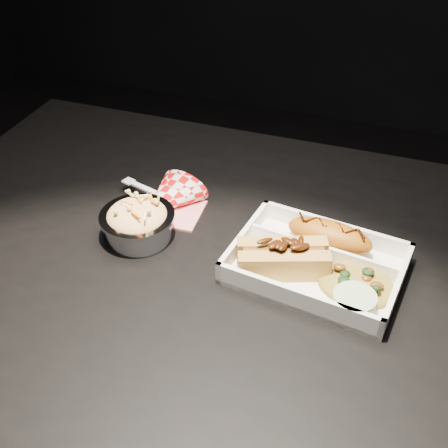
{
  "coord_description": "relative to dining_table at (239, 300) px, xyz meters",
  "views": [
    {
      "loc": [
        0.19,
        -0.63,
        1.33
      ],
      "look_at": [
        -0.03,
        0.0,
        0.81
      ],
      "focal_mm": 45.0,
      "sensor_mm": 36.0,
      "label": 1
    }
  ],
  "objects": [
    {
      "name": "napkin_fork",
      "position": [
        -0.16,
        0.09,
        0.11
      ],
      "size": [
        0.16,
        0.13,
        0.1
      ],
      "rotation": [
        0.0,
        0.0,
        -0.29
      ],
      "color": "red",
      "rests_on": "dining_table"
    },
    {
      "name": "fried_pastry",
      "position": [
        0.13,
        0.07,
        0.12
      ],
      "size": [
        0.14,
        0.07,
        0.05
      ],
      "primitive_type": "ellipsoid",
      "rotation": [
        0.0,
        0.0,
        -0.14
      ],
      "color": "#9D550F",
      "rests_on": "food_tray"
    },
    {
      "name": "cupcake_liner",
      "position": [
        0.18,
        -0.06,
        0.11
      ],
      "size": [
        0.06,
        0.06,
        0.03
      ],
      "primitive_type": "cylinder",
      "color": "#AEC494",
      "rests_on": "food_tray"
    },
    {
      "name": "fried_rice_mound",
      "position": [
        0.18,
        -0.01,
        0.11
      ],
      "size": [
        0.13,
        0.11,
        0.03
      ],
      "primitive_type": "ellipsoid",
      "rotation": [
        0.0,
        0.0,
        -0.14
      ],
      "color": "#A98831",
      "rests_on": "food_tray"
    },
    {
      "name": "foil_coleslaw_cup",
      "position": [
        -0.17,
        -0.0,
        0.12
      ],
      "size": [
        0.12,
        0.12,
        0.07
      ],
      "color": "silver",
      "rests_on": "dining_table"
    },
    {
      "name": "hotdog",
      "position": [
        0.07,
        -0.01,
        0.12
      ],
      "size": [
        0.15,
        0.1,
        0.06
      ],
      "rotation": [
        0.0,
        0.0,
        0.35
      ],
      "color": "#C09041",
      "rests_on": "food_tray"
    },
    {
      "name": "food_tray",
      "position": [
        0.12,
        0.01,
        0.1
      ],
      "size": [
        0.27,
        0.21,
        0.04
      ],
      "rotation": [
        0.0,
        0.0,
        -0.14
      ],
      "color": "white",
      "rests_on": "dining_table"
    },
    {
      "name": "dining_table",
      "position": [
        0.0,
        0.0,
        0.0
      ],
      "size": [
        1.2,
        0.8,
        0.75
      ],
      "color": "black",
      "rests_on": "ground"
    }
  ]
}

